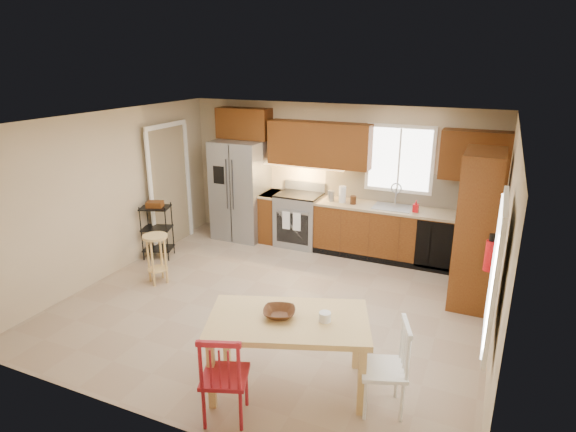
# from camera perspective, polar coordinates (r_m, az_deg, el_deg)

# --- Properties ---
(floor) EXTENTS (5.50, 5.50, 0.00)m
(floor) POSITION_cam_1_polar(r_m,az_deg,el_deg) (6.76, -1.57, -10.26)
(floor) COLOR tan
(floor) RESTS_ON ground
(ceiling) EXTENTS (5.50, 5.00, 0.02)m
(ceiling) POSITION_cam_1_polar(r_m,az_deg,el_deg) (5.99, -1.78, 11.28)
(ceiling) COLOR silver
(ceiling) RESTS_ON ground
(wall_back) EXTENTS (5.50, 0.02, 2.50)m
(wall_back) POSITION_cam_1_polar(r_m,az_deg,el_deg) (8.50, 5.63, 4.71)
(wall_back) COLOR #CCB793
(wall_back) RESTS_ON ground
(wall_front) EXTENTS (5.50, 0.02, 2.50)m
(wall_front) POSITION_cam_1_polar(r_m,az_deg,el_deg) (4.32, -16.31, -9.74)
(wall_front) COLOR #CCB793
(wall_front) RESTS_ON ground
(wall_left) EXTENTS (0.02, 5.00, 2.50)m
(wall_left) POSITION_cam_1_polar(r_m,az_deg,el_deg) (7.80, -20.23, 2.44)
(wall_left) COLOR #CCB793
(wall_left) RESTS_ON ground
(wall_right) EXTENTS (0.02, 5.00, 2.50)m
(wall_right) POSITION_cam_1_polar(r_m,az_deg,el_deg) (5.71, 24.15, -3.66)
(wall_right) COLOR #CCB793
(wall_right) RESTS_ON ground
(refrigerator) EXTENTS (0.92, 0.75, 1.82)m
(refrigerator) POSITION_cam_1_polar(r_m,az_deg,el_deg) (8.92, -5.64, 3.11)
(refrigerator) COLOR gray
(refrigerator) RESTS_ON floor
(range_stove) EXTENTS (0.76, 0.63, 0.92)m
(range_stove) POSITION_cam_1_polar(r_m,az_deg,el_deg) (8.62, 1.33, -0.48)
(range_stove) COLOR gray
(range_stove) RESTS_ON floor
(base_cabinet_narrow) EXTENTS (0.30, 0.60, 0.90)m
(base_cabinet_narrow) POSITION_cam_1_polar(r_m,az_deg,el_deg) (8.85, -1.92, -0.05)
(base_cabinet_narrow) COLOR brown
(base_cabinet_narrow) RESTS_ON floor
(base_cabinet_run) EXTENTS (2.92, 0.60, 0.90)m
(base_cabinet_run) POSITION_cam_1_polar(r_m,az_deg,el_deg) (8.15, 13.41, -2.19)
(base_cabinet_run) COLOR brown
(base_cabinet_run) RESTS_ON floor
(dishwasher) EXTENTS (0.60, 0.02, 0.78)m
(dishwasher) POSITION_cam_1_polar(r_m,az_deg,el_deg) (7.81, 17.02, -3.41)
(dishwasher) COLOR black
(dishwasher) RESTS_ON floor
(backsplash) EXTENTS (2.92, 0.03, 0.55)m
(backsplash) POSITION_cam_1_polar(r_m,az_deg,el_deg) (8.20, 14.16, 3.21)
(backsplash) COLOR beige
(backsplash) RESTS_ON wall_back
(upper_over_fridge) EXTENTS (1.00, 0.35, 0.55)m
(upper_over_fridge) POSITION_cam_1_polar(r_m,az_deg,el_deg) (8.86, -5.24, 10.87)
(upper_over_fridge) COLOR #5D340F
(upper_over_fridge) RESTS_ON wall_back
(upper_left_block) EXTENTS (1.80, 0.35, 0.75)m
(upper_left_block) POSITION_cam_1_polar(r_m,az_deg,el_deg) (8.30, 3.71, 8.49)
(upper_left_block) COLOR #5D340F
(upper_left_block) RESTS_ON wall_back
(upper_right_block) EXTENTS (1.00, 0.35, 0.75)m
(upper_right_block) POSITION_cam_1_polar(r_m,az_deg,el_deg) (7.81, 21.28, 6.68)
(upper_right_block) COLOR #5D340F
(upper_right_block) RESTS_ON wall_back
(window_back) EXTENTS (1.12, 0.04, 1.12)m
(window_back) POSITION_cam_1_polar(r_m,az_deg,el_deg) (8.13, 13.09, 6.59)
(window_back) COLOR white
(window_back) RESTS_ON wall_back
(sink) EXTENTS (0.62, 0.46, 0.16)m
(sink) POSITION_cam_1_polar(r_m,az_deg,el_deg) (8.05, 12.29, 0.73)
(sink) COLOR gray
(sink) RESTS_ON base_cabinet_run
(undercab_glow) EXTENTS (1.60, 0.30, 0.01)m
(undercab_glow) POSITION_cam_1_polar(r_m,az_deg,el_deg) (8.46, 1.68, 5.98)
(undercab_glow) COLOR #FFBF66
(undercab_glow) RESTS_ON wall_back
(soap_bottle) EXTENTS (0.09, 0.09, 0.19)m
(soap_bottle) POSITION_cam_1_polar(r_m,az_deg,el_deg) (7.86, 14.91, 1.13)
(soap_bottle) COLOR red
(soap_bottle) RESTS_ON base_cabinet_run
(paper_towel) EXTENTS (0.12, 0.12, 0.28)m
(paper_towel) POSITION_cam_1_polar(r_m,az_deg,el_deg) (8.15, 6.46, 2.58)
(paper_towel) COLOR white
(paper_towel) RESTS_ON base_cabinet_run
(canister_steel) EXTENTS (0.11, 0.11, 0.18)m
(canister_steel) POSITION_cam_1_polar(r_m,az_deg,el_deg) (8.23, 5.12, 2.40)
(canister_steel) COLOR gray
(canister_steel) RESTS_ON base_cabinet_run
(canister_wood) EXTENTS (0.10, 0.10, 0.14)m
(canister_wood) POSITION_cam_1_polar(r_m,az_deg,el_deg) (8.09, 7.73, 1.89)
(canister_wood) COLOR #4A2813
(canister_wood) RESTS_ON base_cabinet_run
(pantry) EXTENTS (0.50, 0.95, 2.10)m
(pantry) POSITION_cam_1_polar(r_m,az_deg,el_deg) (6.91, 21.45, -1.42)
(pantry) COLOR brown
(pantry) RESTS_ON floor
(fire_extinguisher) EXTENTS (0.12, 0.12, 0.36)m
(fire_extinguisher) POSITION_cam_1_polar(r_m,az_deg,el_deg) (5.90, 22.83, -4.37)
(fire_extinguisher) COLOR red
(fire_extinguisher) RESTS_ON wall_right
(window_right) EXTENTS (0.04, 1.02, 1.32)m
(window_right) POSITION_cam_1_polar(r_m,az_deg,el_deg) (4.56, 23.39, -6.22)
(window_right) COLOR white
(window_right) RESTS_ON wall_right
(doorway) EXTENTS (0.04, 0.95, 2.10)m
(doorway) POSITION_cam_1_polar(r_m,az_deg,el_deg) (8.75, -13.89, 3.30)
(doorway) COLOR #8C7A59
(doorway) RESTS_ON wall_left
(dining_table) EXTENTS (1.79, 1.37, 0.77)m
(dining_table) POSITION_cam_1_polar(r_m,az_deg,el_deg) (5.05, 0.04, -15.96)
(dining_table) COLOR #DEB66F
(dining_table) RESTS_ON floor
(chair_red) EXTENTS (0.56, 0.56, 0.93)m
(chair_red) POSITION_cam_1_polar(r_m,az_deg,el_deg) (4.67, -7.50, -18.14)
(chair_red) COLOR maroon
(chair_red) RESTS_ON floor
(chair_white) EXTENTS (0.56, 0.56, 0.93)m
(chair_white) POSITION_cam_1_polar(r_m,az_deg,el_deg) (4.81, 11.19, -17.16)
(chair_white) COLOR white
(chair_white) RESTS_ON floor
(table_bowl) EXTENTS (0.41, 0.41, 0.08)m
(table_bowl) POSITION_cam_1_polar(r_m,az_deg,el_deg) (4.88, -1.04, -11.85)
(table_bowl) COLOR #4A2813
(table_bowl) RESTS_ON dining_table
(table_jar) EXTENTS (0.15, 0.15, 0.14)m
(table_jar) POSITION_cam_1_polar(r_m,az_deg,el_deg) (4.80, 4.39, -12.05)
(table_jar) COLOR white
(table_jar) RESTS_ON dining_table
(bar_stool) EXTENTS (0.39, 0.39, 0.75)m
(bar_stool) POSITION_cam_1_polar(r_m,az_deg,el_deg) (7.45, -15.27, -4.93)
(bar_stool) COLOR #DEB66F
(bar_stool) RESTS_ON floor
(utility_cart) EXTENTS (0.56, 0.50, 0.93)m
(utility_cart) POSITION_cam_1_polar(r_m,az_deg,el_deg) (8.35, -15.23, -1.73)
(utility_cart) COLOR black
(utility_cart) RESTS_ON floor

